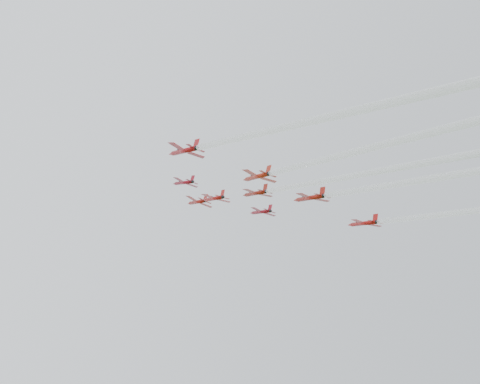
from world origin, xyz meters
TOP-DOWN VIEW (x-y plane):
  - jet_lead at (-0.52, 26.43)m, footprint 10.12×13.42m
  - jet_row2_left at (-13.90, 10.95)m, footprint 8.46×11.23m
  - jet_row2_center at (-0.78, 15.34)m, footprint 10.13×13.44m
  - jet_row2_right at (13.79, 10.40)m, footprint 9.13×12.11m
  - jet_center at (0.60, -46.17)m, footprint 9.45×93.58m
  - jet_rear_farleft at (-27.16, -58.25)m, footprint 10.08×99.82m
  - jet_rear_left at (-8.05, -60.06)m, footprint 9.77×96.76m
  - jet_rear_right at (8.51, -62.88)m, footprint 10.25×101.51m

SIDE VIEW (x-z plane):
  - jet_rear_right at x=8.51m, z-range 85.06..132.45m
  - jet_rear_left at x=-8.05m, z-range 87.45..132.63m
  - jet_rear_farleft at x=-27.16m, z-range 87.57..134.17m
  - jet_center at x=0.60m, z-range 94.55..138.24m
  - jet_row2_right at x=13.79m, z-range 139.19..145.48m
  - jet_row2_left at x=-13.90m, z-range 139.66..145.50m
  - jet_row2_center at x=-0.78m, z-range 141.11..148.09m
  - jet_lead at x=-0.52m, z-range 146.18..153.16m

